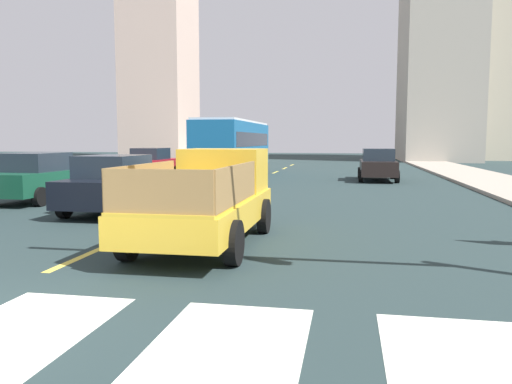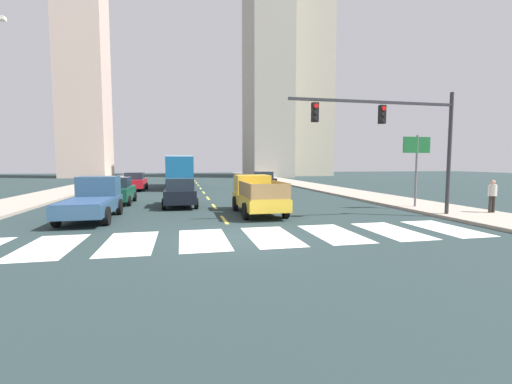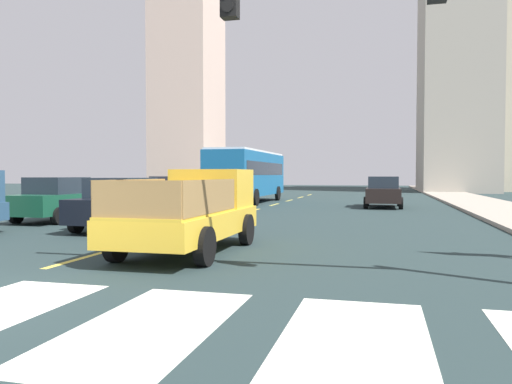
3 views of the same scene
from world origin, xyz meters
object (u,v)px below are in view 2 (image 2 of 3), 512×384
Objects in this scene: sedan_near_right at (117,191)px; pedestrian_waiting at (492,193)px; pickup_stakebed at (257,195)px; pickup_dark at (93,199)px; city_bus at (180,169)px; sedan_near_left at (263,180)px; traffic_signal_gantry at (402,130)px; sedan_mid at (135,181)px; direction_sign_green at (416,156)px; sedan_far at (180,192)px.

sedan_near_right is 21.33m from pedestrian_waiting.
pickup_stakebed is 7.97m from pickup_dark.
city_bus reaches higher than sedan_near_left.
sedan_mid is at bearing 125.79° from traffic_signal_gantry.
pickup_stakebed is 7.74m from traffic_signal_gantry.
pickup_stakebed is at bearing -104.19° from sedan_near_left.
direction_sign_green is (2.94, 2.84, -1.14)m from traffic_signal_gantry.
pickup_dark is 0.48× the size of city_bus.
city_bus reaches higher than sedan_far.
sedan_near_left is 1.00× the size of sedan_far.
city_bus is at bearing 123.25° from direction_sign_green.
sedan_near_right is (-12.36, -11.44, 0.00)m from sedan_near_left.
sedan_near_left and sedan_near_right have the same top height.
city_bus is (3.97, 19.83, 1.03)m from pickup_dark.
pickup_stakebed and pickup_dark have the same top height.
sedan_near_left is (12.41, 17.33, -0.06)m from pickup_dark.
sedan_mid is at bearing -143.45° from city_bus.
pickup_stakebed is 0.63× the size of traffic_signal_gantry.
city_bus is 2.45× the size of sedan_near_left.
sedan_near_left is 2.68× the size of pedestrian_waiting.
traffic_signal_gantry reaches higher than direction_sign_green.
pickup_dark reaches higher than sedan_near_left.
pickup_stakebed is at bearing 177.43° from direction_sign_green.
pickup_dark is 3.17× the size of pedestrian_waiting.
sedan_near_right is 0.53× the size of traffic_signal_gantry.
pickup_stakebed is 1.18× the size of sedan_far.
sedan_near_right is at bearing 153.12° from sedan_far.
city_bus is at bearing 74.10° from sedan_near_right.
city_bus is 2.45× the size of sedan_far.
pedestrian_waiting is at bearing -43.72° from sedan_mid.
sedan_mid is at bearing 117.72° from pickup_stakebed.
sedan_near_right is at bearing 109.16° from pedestrian_waiting.
traffic_signal_gantry is (14.39, -19.96, 3.31)m from sedan_mid.
city_bus reaches higher than pickup_stakebed.
pedestrian_waiting is (15.36, -23.06, -0.84)m from city_bus.
traffic_signal_gantry is (10.19, -6.89, 3.31)m from sedan_far.
pickup_stakebed reaches higher than sedan_near_right.
pedestrian_waiting reaches higher than sedan_mid.
traffic_signal_gantry reaches higher than sedan_near_left.
pickup_dark is 20.25m from city_bus.
sedan_near_left is 18.35m from direction_sign_green.
sedan_near_left is at bearing 77.23° from pickup_stakebed.
sedan_near_right is at bearing 88.08° from pickup_dark.
sedan_mid is 24.83m from traffic_signal_gantry.
sedan_far is at bearing 109.87° from pedestrian_waiting.
city_bus reaches higher than sedan_mid.
sedan_mid is at bearing 89.17° from pickup_dark.
pickup_dark is 21.31m from sedan_near_left.
city_bus is 6.59× the size of pedestrian_waiting.
direction_sign_green is (17.10, -6.16, 2.17)m from sedan_near_right.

